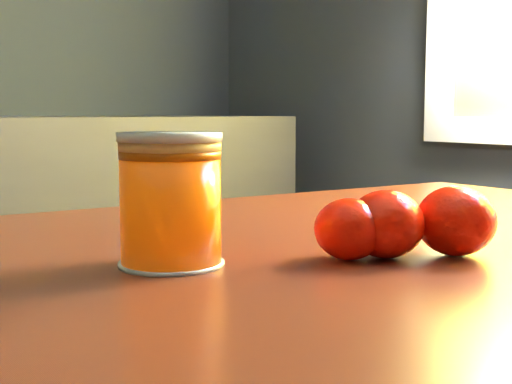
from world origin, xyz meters
TOP-DOWN VIEW (x-y plane):
  - table at (0.76, 0.07)m, footprint 1.09×0.79m
  - juice_glass at (0.60, 0.09)m, footprint 0.08×0.08m
  - orange_front at (0.76, 0.02)m, footprint 0.08×0.08m
  - orange_back at (0.73, 0.03)m, footprint 0.07×0.07m
  - orange_extra at (0.82, -0.01)m, footprint 0.09×0.09m

SIDE VIEW (x-z plane):
  - table at x=0.76m, z-range 0.30..1.09m
  - orange_back at x=0.73m, z-range 0.79..0.84m
  - orange_front at x=0.76m, z-range 0.79..0.85m
  - orange_extra at x=0.82m, z-range 0.79..0.85m
  - juice_glass at x=0.60m, z-range 0.79..0.90m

